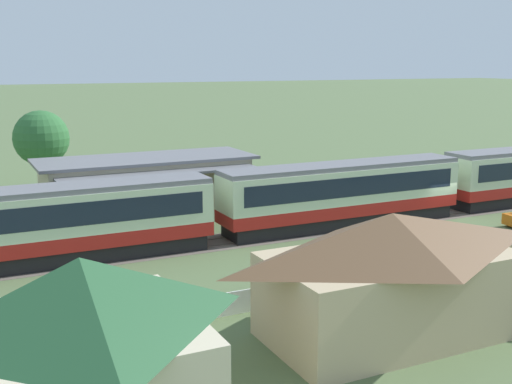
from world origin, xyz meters
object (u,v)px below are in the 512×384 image
Objects in this scene: passenger_train at (346,191)px; cottage_dark_green_roof at (83,338)px; yard_tree_0 at (41,138)px; station_building at (147,188)px; cottage_brown_roof at (390,273)px.

cottage_dark_green_roof is at bearing -140.95° from passenger_train.
yard_tree_0 is (3.81, 36.25, 1.97)m from cottage_dark_green_roof.
station_building is 25.89m from cottage_dark_green_roof.
passenger_train is 26.28m from cottage_dark_green_roof.
passenger_train is at bearing 61.83° from cottage_brown_roof.
cottage_dark_green_roof is (-20.41, -16.56, 0.34)m from passenger_train.
yard_tree_0 is at bearing 130.13° from passenger_train.
station_building is 13.34m from yard_tree_0.
cottage_dark_green_roof is 1.05× the size of yard_tree_0.
cottage_brown_roof is (12.10, 1.05, -0.09)m from cottage_dark_green_roof.
passenger_train is 7.47× the size of cottage_dark_green_roof.
yard_tree_0 is (-5.25, 12.01, 2.46)m from station_building.
cottage_dark_green_roof is at bearing -95.99° from yard_tree_0.
cottage_brown_roof is at bearing 4.94° from cottage_dark_green_roof.
station_building is at bearing -66.37° from yard_tree_0.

